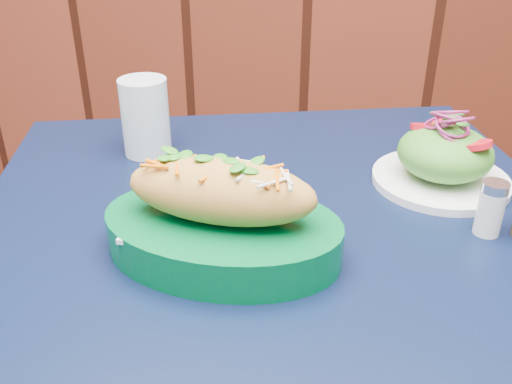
# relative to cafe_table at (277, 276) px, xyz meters

# --- Properties ---
(cafe_table) EXTENTS (1.00, 1.00, 0.75)m
(cafe_table) POSITION_rel_cafe_table_xyz_m (0.00, 0.00, 0.00)
(cafe_table) COLOR black
(cafe_table) RESTS_ON ground
(banh_mi_basket) EXTENTS (0.29, 0.20, 0.13)m
(banh_mi_basket) POSITION_rel_cafe_table_xyz_m (-0.05, -0.08, 0.14)
(banh_mi_basket) COLOR #005729
(banh_mi_basket) RESTS_ON cafe_table
(salad_plate) EXTENTS (0.20, 0.20, 0.11)m
(salad_plate) POSITION_rel_cafe_table_xyz_m (0.22, 0.15, 0.13)
(salad_plate) COLOR white
(salad_plate) RESTS_ON cafe_table
(water_glass) EXTENTS (0.08, 0.08, 0.12)m
(water_glass) POSITION_rel_cafe_table_xyz_m (-0.24, 0.17, 0.15)
(water_glass) COLOR silver
(water_glass) RESTS_ON cafe_table
(salt_shaker) EXTENTS (0.03, 0.03, 0.07)m
(salt_shaker) POSITION_rel_cafe_table_xyz_m (0.26, 0.03, 0.12)
(salt_shaker) COLOR white
(salt_shaker) RESTS_ON cafe_table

